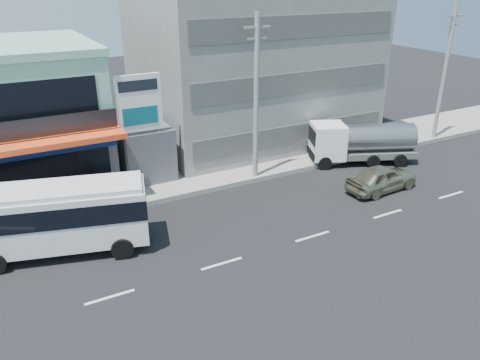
% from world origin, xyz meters
% --- Properties ---
extents(ground, '(120.00, 120.00, 0.00)m').
position_xyz_m(ground, '(0.00, 0.00, 0.00)').
color(ground, black).
rests_on(ground, ground).
extents(sidewalk, '(70.00, 5.00, 0.30)m').
position_xyz_m(sidewalk, '(5.00, 9.50, 0.15)').
color(sidewalk, gray).
rests_on(sidewalk, ground).
extents(concrete_building, '(16.00, 12.00, 14.00)m').
position_xyz_m(concrete_building, '(10.00, 15.00, 7.00)').
color(concrete_building, gray).
rests_on(concrete_building, ground).
extents(gap_structure, '(3.00, 6.00, 3.50)m').
position_xyz_m(gap_structure, '(0.00, 12.00, 1.75)').
color(gap_structure, '#434347').
rests_on(gap_structure, ground).
extents(satellite_dish, '(1.50, 1.50, 0.15)m').
position_xyz_m(satellite_dish, '(0.00, 11.00, 3.58)').
color(satellite_dish, slate).
rests_on(satellite_dish, gap_structure).
extents(billboard, '(2.60, 0.18, 6.90)m').
position_xyz_m(billboard, '(-0.50, 9.20, 4.93)').
color(billboard, gray).
rests_on(billboard, ground).
extents(utility_pole_near, '(1.60, 0.30, 10.00)m').
position_xyz_m(utility_pole_near, '(6.00, 7.40, 5.15)').
color(utility_pole_near, '#999993').
rests_on(utility_pole_near, ground).
extents(utility_pole_far, '(1.60, 0.30, 10.00)m').
position_xyz_m(utility_pole_far, '(22.00, 7.40, 5.15)').
color(utility_pole_far, '#999993').
rests_on(utility_pole_far, ground).
extents(minibus, '(8.24, 4.48, 3.29)m').
position_xyz_m(minibus, '(-6.01, 4.42, 1.96)').
color(minibus, silver).
rests_on(minibus, ground).
extents(sedan, '(4.70, 2.10, 1.57)m').
position_xyz_m(sedan, '(11.83, 2.49, 0.78)').
color(sedan, tan).
rests_on(sedan, ground).
extents(tanker_truck, '(7.33, 4.65, 2.79)m').
position_xyz_m(tanker_truck, '(13.64, 6.62, 1.50)').
color(tanker_truck, white).
rests_on(tanker_truck, ground).
extents(motorcycle_rider, '(1.79, 0.74, 2.25)m').
position_xyz_m(motorcycle_rider, '(-4.00, 6.80, 0.74)').
color(motorcycle_rider, '#50110B').
rests_on(motorcycle_rider, ground).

